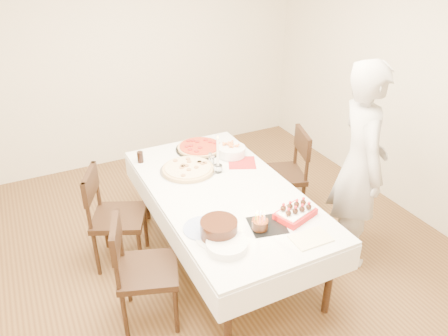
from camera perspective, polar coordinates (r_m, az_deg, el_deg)
name	(u,v)px	position (r m, az deg, el deg)	size (l,w,h in m)	color
floor	(219,269)	(4.07, -0.63, -13.01)	(5.00, 5.00, 0.00)	#4E311B
wall_back	(128,56)	(5.56, -12.43, 14.06)	(4.50, 0.04, 2.70)	beige
wall_right	(429,90)	(4.69, 25.19, 9.23)	(0.04, 5.00, 2.70)	beige
dining_table	(224,225)	(3.95, 0.00, -7.52)	(1.14, 2.14, 0.75)	silver
chair_right_savory	(281,175)	(4.53, 7.39, -0.90)	(0.50, 0.50, 0.97)	black
chair_left_savory	(119,218)	(3.98, -13.56, -6.32)	(0.48, 0.48, 0.95)	black
chair_left_dessert	(148,271)	(3.40, -9.87, -13.09)	(0.48, 0.48, 0.94)	black
person	(360,166)	(3.91, 17.30, 0.21)	(0.68, 0.44, 1.85)	#BDB7B3
pizza_white	(188,169)	(4.02, -4.72, -0.12)	(0.52, 0.52, 0.04)	beige
pizza_pepperoni	(200,147)	(4.41, -3.17, 2.71)	(0.49, 0.49, 0.04)	red
red_placemat	(242,163)	(4.16, 2.36, 0.68)	(0.26, 0.26, 0.01)	#B21E1E
pasta_bowl	(231,151)	(4.27, 0.98, 2.23)	(0.27, 0.27, 0.09)	white
taper_candle	(218,154)	(3.92, -0.82, 1.85)	(0.08, 0.08, 0.37)	white
shaker_pair	(213,160)	(4.10, -1.51, 1.05)	(0.09, 0.09, 0.10)	white
cola_glass	(140,157)	(4.22, -10.88, 1.41)	(0.06, 0.06, 0.11)	black
layer_cake	(219,229)	(3.17, -0.67, -8.00)	(0.35, 0.35, 0.14)	black
cake_board	(267,225)	(3.33, 5.65, -7.47)	(0.26, 0.26, 0.01)	black
birthday_cake	(260,221)	(3.24, 4.75, -6.87)	(0.12, 0.12, 0.13)	#3A1E10
strawberry_box	(295,213)	(3.43, 9.32, -5.79)	(0.31, 0.21, 0.08)	#A21213
box_lid	(311,239)	(3.25, 11.27, -9.09)	(0.28, 0.19, 0.02)	beige
plate_stack	(227,245)	(3.09, 0.38, -10.00)	(0.29, 0.29, 0.06)	white
china_plate	(203,228)	(3.28, -2.71, -7.86)	(0.30, 0.30, 0.01)	white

